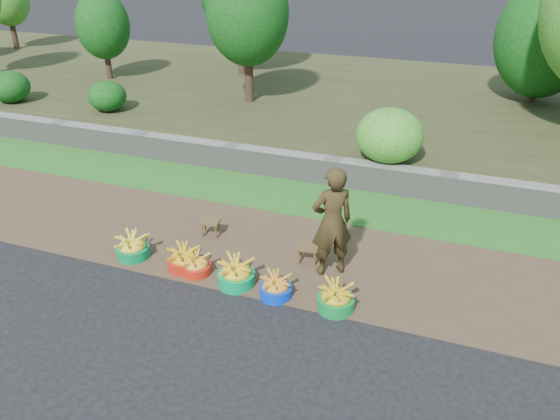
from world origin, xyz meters
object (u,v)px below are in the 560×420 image
(basin_f, at_px, (336,298))
(basin_e, at_px, (276,287))
(stool_left, at_px, (210,224))
(vendor_woman, at_px, (332,222))
(basin_c, at_px, (196,265))
(basin_a, at_px, (133,248))
(basin_d, at_px, (236,274))
(stool_right, at_px, (308,249))
(basin_b, at_px, (184,260))

(basin_f, bearing_deg, basin_e, -179.01)
(basin_e, bearing_deg, stool_left, 143.43)
(basin_f, distance_m, vendor_woman, 1.12)
(basin_c, bearing_deg, basin_a, 176.38)
(basin_c, distance_m, basin_d, 0.68)
(stool_left, bearing_deg, basin_c, -74.21)
(stool_left, bearing_deg, basin_d, -49.00)
(basin_c, height_order, basin_e, basin_e)
(basin_a, xyz_separation_m, stool_left, (0.85, 1.01, 0.06))
(basin_e, bearing_deg, basin_c, 174.80)
(basin_c, relative_size, vendor_woman, 0.26)
(basin_e, relative_size, basin_f, 0.89)
(basin_c, bearing_deg, basin_f, -2.76)
(stool_left, xyz_separation_m, stool_right, (1.78, -0.23, 0.01))
(basin_a, xyz_separation_m, basin_c, (1.16, -0.07, -0.03))
(basin_c, distance_m, stool_left, 1.13)
(basin_f, bearing_deg, vendor_woman, 110.69)
(basin_c, distance_m, stool_right, 1.71)
(basin_c, bearing_deg, vendor_woman, 21.00)
(stool_left, relative_size, vendor_woman, 0.20)
(basin_f, height_order, vendor_woman, vendor_woman)
(basin_b, height_order, basin_d, basin_d)
(basin_f, bearing_deg, stool_right, 126.18)
(basin_b, distance_m, basin_d, 0.92)
(basin_c, height_order, stool_right, basin_c)
(basin_a, bearing_deg, stool_left, 49.91)
(basin_b, distance_m, stool_right, 1.89)
(basin_e, relative_size, vendor_woman, 0.27)
(stool_right, bearing_deg, basin_b, -154.92)
(basin_c, distance_m, basin_f, 2.18)
(basin_d, distance_m, stool_right, 1.20)
(basin_d, distance_m, vendor_woman, 1.57)
(basin_b, distance_m, stool_left, 1.04)
(basin_d, relative_size, vendor_woman, 0.32)
(basin_d, bearing_deg, stool_right, 48.21)
(basin_e, relative_size, stool_left, 1.33)
(basin_c, bearing_deg, stool_right, 30.00)
(basin_b, bearing_deg, basin_d, -6.00)
(basin_e, height_order, stool_right, basin_e)
(basin_b, bearing_deg, basin_e, -6.26)
(basin_e, distance_m, vendor_woman, 1.23)
(basin_e, height_order, vendor_woman, vendor_woman)
(basin_d, distance_m, basin_e, 0.64)
(vendor_woman, bearing_deg, basin_d, -2.21)
(basin_b, relative_size, basin_e, 1.09)
(basin_b, relative_size, stool_left, 1.45)
(stool_right, relative_size, vendor_woman, 0.21)
(basin_a, relative_size, basin_b, 1.04)
(basin_c, height_order, vendor_woman, vendor_woman)
(basin_b, relative_size, basin_f, 0.97)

